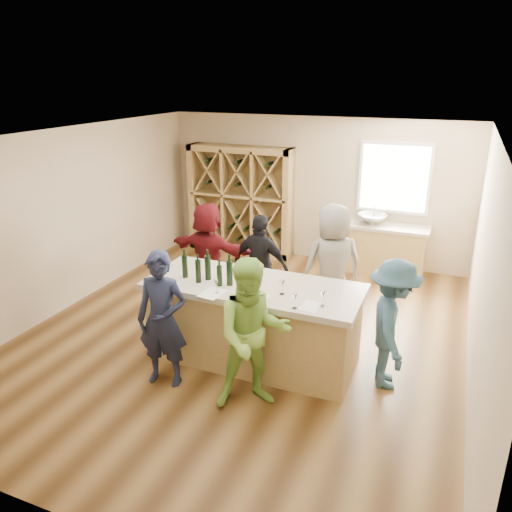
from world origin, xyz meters
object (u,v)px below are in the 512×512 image
at_px(person_near_left, 162,320).
at_px(person_far_mid, 261,265).
at_px(person_server, 392,325).
at_px(wine_rack, 240,200).
at_px(tasting_counter_base, 253,325).
at_px(wine_bottle_e, 230,273).
at_px(person_near_right, 253,335).
at_px(person_far_left, 209,253).
at_px(wine_bottle_d, 219,276).
at_px(person_far_right, 332,266).
at_px(wine_bottle_a, 185,266).
at_px(wine_bottle_b, 198,271).
at_px(sink, 372,219).
at_px(wine_bottle_c, 208,268).

bearing_deg(person_near_left, person_far_mid, 70.56).
bearing_deg(person_far_mid, person_near_left, 88.60).
height_order(person_near_left, person_server, person_near_left).
distance_m(wine_rack, person_near_left, 4.84).
bearing_deg(tasting_counter_base, wine_rack, 116.08).
relative_size(wine_bottle_e, person_near_right, 0.18).
xyz_separation_m(tasting_counter_base, person_far_left, (-1.36, 1.40, 0.33)).
bearing_deg(wine_bottle_d, wine_bottle_e, 32.59).
distance_m(person_far_right, person_far_left, 2.03).
height_order(person_server, person_far_right, person_far_right).
bearing_deg(wine_bottle_a, person_far_right, 44.19).
xyz_separation_m(wine_rack, wine_bottle_b, (1.22, -4.05, 0.13)).
bearing_deg(person_far_left, wine_bottle_d, 127.45).
bearing_deg(person_near_left, wine_bottle_d, 47.15).
distance_m(wine_bottle_d, wine_bottle_e, 0.13).
bearing_deg(wine_bottle_e, sink, 74.54).
bearing_deg(wine_bottle_c, person_near_right, -39.67).
bearing_deg(person_server, person_far_mid, 46.53).
xyz_separation_m(person_near_left, person_server, (2.51, 0.97, -0.04)).
height_order(person_near_left, person_far_mid, person_near_left).
relative_size(wine_rack, person_near_left, 1.31).
height_order(wine_bottle_a, wine_bottle_e, wine_bottle_e).
relative_size(wine_bottle_a, person_near_right, 0.17).
bearing_deg(wine_rack, wine_bottle_e, -67.85).
height_order(wine_bottle_e, person_server, person_server).
bearing_deg(person_far_right, person_near_left, 23.08).
distance_m(wine_bottle_d, person_near_right, 1.03).
bearing_deg(person_far_mid, wine_bottle_c, 91.45).
height_order(wine_bottle_c, wine_bottle_d, wine_bottle_c).
height_order(wine_rack, person_far_left, wine_rack).
height_order(wine_rack, wine_bottle_d, wine_rack).
xyz_separation_m(wine_bottle_d, person_far_left, (-0.99, 1.60, -0.38)).
bearing_deg(person_far_left, wine_bottle_b, 119.16).
bearing_deg(person_server, wine_bottle_a, 81.22).
xyz_separation_m(wine_bottle_d, person_near_right, (0.72, -0.66, -0.34)).
distance_m(wine_bottle_b, wine_bottle_e, 0.41).
distance_m(wine_bottle_e, person_far_left, 1.93).
height_order(wine_bottle_a, person_far_right, person_far_right).
bearing_deg(wine_bottle_e, wine_bottle_d, -147.41).
xyz_separation_m(wine_bottle_e, person_far_mid, (-0.16, 1.45, -0.45)).
height_order(person_far_mid, person_far_right, person_far_right).
distance_m(wine_rack, sink, 2.70).
bearing_deg(person_server, tasting_counter_base, 79.75).
bearing_deg(wine_bottle_a, person_far_mid, 71.72).
bearing_deg(wine_bottle_b, tasting_counter_base, 17.20).
xyz_separation_m(tasting_counter_base, wine_bottle_a, (-0.90, -0.12, 0.73)).
xyz_separation_m(wine_bottle_a, wine_bottle_e, (0.64, -0.01, 0.01)).
xyz_separation_m(sink, wine_bottle_b, (-1.48, -3.98, 0.21)).
xyz_separation_m(wine_rack, person_near_left, (1.08, -4.71, -0.26)).
height_order(tasting_counter_base, person_far_right, person_far_right).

